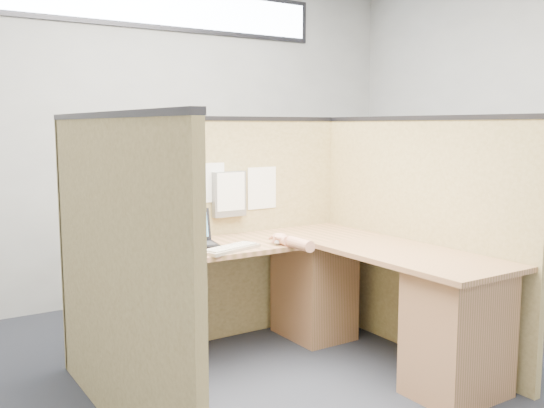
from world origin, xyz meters
TOP-DOWN VIEW (x-y plane):
  - floor at (0.00, 0.00)m, footprint 5.00×5.00m
  - wall_back at (0.00, 2.25)m, footprint 5.00×0.00m
  - clerestory_window at (0.00, 2.23)m, footprint 3.30×0.04m
  - cubicle_partitions at (0.00, 0.43)m, footprint 2.06×1.83m
  - l_desk at (0.18, 0.29)m, footprint 1.95×1.75m
  - laptop at (-0.31, 0.76)m, footprint 0.33×0.33m
  - keyboard at (-0.17, 0.48)m, footprint 0.41×0.24m
  - mouse at (0.18, 0.48)m, footprint 0.11×0.08m
  - hand_forearm at (0.19, 0.34)m, footprint 0.11×0.37m
  - blue_poster at (-0.53, 0.97)m, footprint 0.20×0.03m
  - american_flag at (-0.73, 0.96)m, footprint 0.23×0.01m
  - file_holder at (0.08, 0.94)m, footprint 0.24×0.05m
  - paper_left at (-0.05, 0.97)m, footprint 0.21×0.02m
  - paper_right at (0.36, 0.97)m, footprint 0.23×0.00m

SIDE VIEW (x-z plane):
  - floor at x=0.00m, z-range 0.00..0.00m
  - l_desk at x=0.18m, z-range 0.03..0.76m
  - keyboard at x=-0.17m, z-range 0.73..0.76m
  - mouse at x=0.18m, z-range 0.73..0.77m
  - hand_forearm at x=0.19m, z-range 0.73..0.81m
  - cubicle_partitions at x=0.00m, z-range 0.00..1.53m
  - laptop at x=-0.31m, z-range 0.68..0.89m
  - file_holder at x=0.08m, z-range 0.86..1.16m
  - paper_right at x=0.36m, z-range 0.89..1.18m
  - paper_left at x=-0.05m, z-range 0.96..1.22m
  - american_flag at x=-0.73m, z-range 1.00..1.39m
  - blue_poster at x=-0.53m, z-range 1.14..1.41m
  - wall_back at x=0.00m, z-range -1.10..3.90m
  - clerestory_window at x=0.00m, z-range 2.26..2.64m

